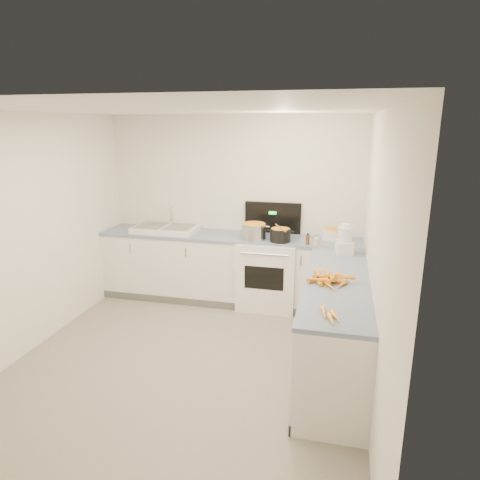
% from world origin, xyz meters
% --- Properties ---
extents(floor, '(3.50, 4.00, 0.00)m').
position_xyz_m(floor, '(0.00, 0.00, 0.00)').
color(floor, gray).
rests_on(floor, ground).
extents(ceiling, '(3.50, 4.00, 0.00)m').
position_xyz_m(ceiling, '(0.00, 0.00, 2.50)').
color(ceiling, silver).
rests_on(ceiling, ground).
extents(wall_back, '(3.50, 0.00, 2.50)m').
position_xyz_m(wall_back, '(0.00, 2.00, 1.25)').
color(wall_back, silver).
rests_on(wall_back, ground).
extents(wall_front, '(3.50, 0.00, 2.50)m').
position_xyz_m(wall_front, '(0.00, -2.00, 1.25)').
color(wall_front, silver).
rests_on(wall_front, ground).
extents(wall_left, '(0.00, 4.00, 2.50)m').
position_xyz_m(wall_left, '(-1.75, 0.00, 1.25)').
color(wall_left, silver).
rests_on(wall_left, ground).
extents(wall_right, '(0.00, 4.00, 2.50)m').
position_xyz_m(wall_right, '(1.75, 0.00, 1.25)').
color(wall_right, silver).
rests_on(wall_right, ground).
extents(counter_back, '(3.50, 0.62, 0.94)m').
position_xyz_m(counter_back, '(0.00, 1.70, 0.47)').
color(counter_back, white).
rests_on(counter_back, ground).
extents(counter_right, '(0.62, 2.20, 0.94)m').
position_xyz_m(counter_right, '(1.45, 0.30, 0.47)').
color(counter_right, white).
rests_on(counter_right, ground).
extents(stove, '(0.76, 0.65, 1.36)m').
position_xyz_m(stove, '(0.55, 1.69, 0.47)').
color(stove, white).
rests_on(stove, ground).
extents(sink, '(0.86, 0.52, 0.31)m').
position_xyz_m(sink, '(-0.90, 1.70, 0.98)').
color(sink, white).
rests_on(sink, counter_back).
extents(steel_pot, '(0.36, 0.36, 0.23)m').
position_xyz_m(steel_pot, '(0.38, 1.55, 1.04)').
color(steel_pot, silver).
rests_on(steel_pot, stove).
extents(black_pot, '(0.28, 0.28, 0.19)m').
position_xyz_m(black_pot, '(0.72, 1.55, 1.01)').
color(black_pot, black).
rests_on(black_pot, stove).
extents(wooden_spoon, '(0.20, 0.37, 0.02)m').
position_xyz_m(wooden_spoon, '(0.72, 1.55, 1.12)').
color(wooden_spoon, '#AD7A47').
rests_on(wooden_spoon, black_pot).
extents(mixing_bowl, '(0.37, 0.37, 0.13)m').
position_xyz_m(mixing_bowl, '(1.35, 1.81, 1.01)').
color(mixing_bowl, white).
rests_on(mixing_bowl, counter_back).
extents(extract_bottle, '(0.05, 0.05, 0.12)m').
position_xyz_m(extract_bottle, '(1.07, 1.48, 1.00)').
color(extract_bottle, '#593319').
rests_on(extract_bottle, counter_back).
extents(spice_jar, '(0.04, 0.04, 0.08)m').
position_xyz_m(spice_jar, '(1.18, 1.47, 0.98)').
color(spice_jar, '#E5B266').
rests_on(spice_jar, counter_back).
extents(food_processor, '(0.21, 0.24, 0.36)m').
position_xyz_m(food_processor, '(1.50, 1.17, 1.09)').
color(food_processor, white).
rests_on(food_processor, counter_right).
extents(carrot_pile, '(0.47, 0.49, 0.09)m').
position_xyz_m(carrot_pile, '(1.36, 0.23, 0.97)').
color(carrot_pile, orange).
rests_on(carrot_pile, counter_right).
extents(peeled_carrots, '(0.17, 0.30, 0.04)m').
position_xyz_m(peeled_carrots, '(1.41, -0.57, 0.96)').
color(peeled_carrots, '#FFA026').
rests_on(peeled_carrots, counter_right).
extents(peelings, '(0.19, 0.28, 0.01)m').
position_xyz_m(peelings, '(-1.08, 1.70, 1.02)').
color(peelings, tan).
rests_on(peelings, sink).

